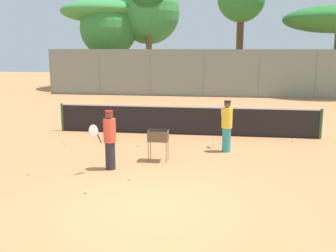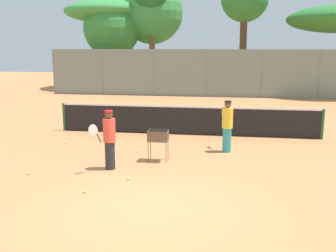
{
  "view_description": "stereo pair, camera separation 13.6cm",
  "coord_description": "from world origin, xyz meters",
  "px_view_note": "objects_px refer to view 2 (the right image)",
  "views": [
    {
      "loc": [
        1.4,
        -7.41,
        3.2
      ],
      "look_at": [
        -0.16,
        3.34,
        1.0
      ],
      "focal_mm": 42.0,
      "sensor_mm": 36.0,
      "label": 1
    },
    {
      "loc": [
        1.53,
        -7.39,
        3.2
      ],
      "look_at": [
        -0.16,
        3.34,
        1.0
      ],
      "focal_mm": 42.0,
      "sensor_mm": 36.0,
      "label": 2
    }
  ],
  "objects_px": {
    "tennis_net": "(187,120)",
    "player_white_outfit": "(227,125)",
    "ball_cart": "(159,138)",
    "parked_car": "(199,80)",
    "player_red_cap": "(109,139)"
  },
  "relations": [
    {
      "from": "player_white_outfit",
      "to": "parked_car",
      "type": "relative_size",
      "value": 0.38
    },
    {
      "from": "tennis_net",
      "to": "ball_cart",
      "type": "bearing_deg",
      "value": -96.67
    },
    {
      "from": "player_red_cap",
      "to": "player_white_outfit",
      "type": "bearing_deg",
      "value": 160.65
    },
    {
      "from": "tennis_net",
      "to": "ball_cart",
      "type": "xyz_separation_m",
      "value": [
        -0.41,
        -3.53,
        0.1
      ]
    },
    {
      "from": "ball_cart",
      "to": "player_red_cap",
      "type": "bearing_deg",
      "value": -140.76
    },
    {
      "from": "tennis_net",
      "to": "player_white_outfit",
      "type": "bearing_deg",
      "value": -56.06
    },
    {
      "from": "player_white_outfit",
      "to": "player_red_cap",
      "type": "distance_m",
      "value": 3.79
    },
    {
      "from": "player_white_outfit",
      "to": "ball_cart",
      "type": "xyz_separation_m",
      "value": [
        -1.9,
        -1.32,
        -0.17
      ]
    },
    {
      "from": "tennis_net",
      "to": "player_red_cap",
      "type": "relative_size",
      "value": 6.12
    },
    {
      "from": "parked_car",
      "to": "player_red_cap",
      "type": "bearing_deg",
      "value": -92.02
    },
    {
      "from": "tennis_net",
      "to": "player_white_outfit",
      "type": "height_order",
      "value": "player_white_outfit"
    },
    {
      "from": "tennis_net",
      "to": "ball_cart",
      "type": "height_order",
      "value": "tennis_net"
    },
    {
      "from": "tennis_net",
      "to": "player_red_cap",
      "type": "bearing_deg",
      "value": -109.27
    },
    {
      "from": "player_white_outfit",
      "to": "player_red_cap",
      "type": "bearing_deg",
      "value": 109.81
    },
    {
      "from": "ball_cart",
      "to": "parked_car",
      "type": "height_order",
      "value": "parked_car"
    }
  ]
}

